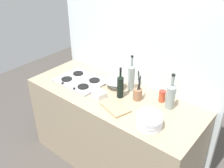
{
  "coord_description": "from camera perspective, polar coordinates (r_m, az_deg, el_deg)",
  "views": [
    {
      "loc": [
        1.32,
        -1.6,
        2.22
      ],
      "look_at": [
        0.0,
        0.0,
        1.02
      ],
      "focal_mm": 40.3,
      "sensor_mm": 36.0,
      "label": 1
    }
  ],
  "objects": [
    {
      "name": "utensil_crock",
      "position": [
        2.36,
        5.85,
        -2.13
      ],
      "size": [
        0.08,
        0.08,
        0.3
      ],
      "color": "#996B4C",
      "rests_on": "counter_block"
    },
    {
      "name": "counter_block",
      "position": [
        2.72,
        0.0,
        -10.45
      ],
      "size": [
        1.8,
        0.7,
        0.9
      ],
      "primitive_type": "cube",
      "color": "tan",
      "rests_on": "ground"
    },
    {
      "name": "stovetop_hob",
      "position": [
        2.68,
        -7.15,
        0.7
      ],
      "size": [
        0.49,
        0.37,
        0.04
      ],
      "color": "#B2B2B7",
      "rests_on": "counter_block"
    },
    {
      "name": "butter_dish",
      "position": [
        2.42,
        -3.01,
        -2.26
      ],
      "size": [
        0.15,
        0.13,
        0.05
      ],
      "primitive_type": "cube",
      "rotation": [
        0.0,
        0.0,
        -0.25
      ],
      "color": "white",
      "rests_on": "counter_block"
    },
    {
      "name": "mixing_bowl",
      "position": [
        2.55,
        0.7,
        0.0
      ],
      "size": [
        0.21,
        0.21,
        0.07
      ],
      "color": "white",
      "rests_on": "counter_block"
    },
    {
      "name": "wine_bottle_leftmost",
      "position": [
        2.47,
        4.39,
        1.58
      ],
      "size": [
        0.07,
        0.07,
        0.37
      ],
      "color": "gray",
      "rests_on": "counter_block"
    },
    {
      "name": "wine_bottle_mid_left",
      "position": [
        2.26,
        13.17,
        -2.56
      ],
      "size": [
        0.08,
        0.08,
        0.34
      ],
      "color": "gray",
      "rests_on": "counter_block"
    },
    {
      "name": "backsplash_panel",
      "position": [
        2.61,
        5.35,
        5.52
      ],
      "size": [
        1.9,
        0.06,
        2.28
      ],
      "primitive_type": "cube",
      "color": "silver",
      "rests_on": "ground"
    },
    {
      "name": "plate_stack",
      "position": [
        2.05,
        8.52,
        -8.2
      ],
      "size": [
        0.21,
        0.21,
        0.12
      ],
      "color": "white",
      "rests_on": "counter_block"
    },
    {
      "name": "wine_bottle_mid_right",
      "position": [
        2.36,
        1.9,
        -0.45
      ],
      "size": [
        0.06,
        0.06,
        0.31
      ],
      "color": "black",
      "rests_on": "counter_block"
    },
    {
      "name": "cutting_board",
      "position": [
        2.26,
        0.78,
        -5.33
      ],
      "size": [
        0.3,
        0.23,
        0.02
      ],
      "primitive_type": "cube",
      "rotation": [
        0.0,
        0.0,
        -0.29
      ],
      "color": "tan",
      "rests_on": "counter_block"
    },
    {
      "name": "condiment_jar_front",
      "position": [
        2.37,
        11.29,
        -2.71
      ],
      "size": [
        0.06,
        0.06,
        0.11
      ],
      "color": "#C64C2D",
      "rests_on": "counter_block"
    },
    {
      "name": "ground_plane",
      "position": [
        3.03,
        0.0,
        -16.94
      ],
      "size": [
        6.0,
        6.0,
        0.0
      ],
      "primitive_type": "plane",
      "color": "#47423D",
      "rests_on": "ground"
    }
  ]
}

